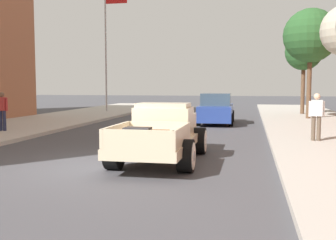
{
  "coord_description": "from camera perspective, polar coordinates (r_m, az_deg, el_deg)",
  "views": [
    {
      "loc": [
        3.83,
        -9.5,
        2.08
      ],
      "look_at": [
        1.32,
        2.73,
        1.0
      ],
      "focal_mm": 43.13,
      "sensor_mm": 36.0,
      "label": 1
    }
  ],
  "objects": [
    {
      "name": "ground_plane",
      "position": [
        10.45,
        -10.22,
        -6.62
      ],
      "size": [
        140.0,
        140.0,
        0.0
      ],
      "primitive_type": "plane",
      "color": "#47474C"
    },
    {
      "name": "hotrod_truck_cream",
      "position": [
        11.31,
        -0.72,
        -1.79
      ],
      "size": [
        2.22,
        4.96,
        1.58
      ],
      "color": "beige",
      "rests_on": "ground"
    },
    {
      "name": "car_background_blue",
      "position": [
        21.85,
        6.82,
        1.46
      ],
      "size": [
        1.94,
        4.34,
        1.65
      ],
      "color": "#284293",
      "rests_on": "ground"
    },
    {
      "name": "pedestrian_sidewalk_left",
      "position": [
        18.48,
        -22.39,
        1.49
      ],
      "size": [
        0.53,
        0.22,
        1.65
      ],
      "color": "#232847",
      "rests_on": "sidewalk_left"
    },
    {
      "name": "pedestrian_sidewalk_right",
      "position": [
        14.9,
        20.25,
        0.81
      ],
      "size": [
        0.53,
        0.22,
        1.65
      ],
      "color": "brown",
      "rests_on": "sidewalk_right"
    },
    {
      "name": "flagpole",
      "position": [
        30.56,
        -8.39,
        11.83
      ],
      "size": [
        1.74,
        0.16,
        9.16
      ],
      "color": "#B2B2B7",
      "rests_on": "sidewalk_left"
    },
    {
      "name": "street_tree_third",
      "position": [
        25.05,
        19.49,
        11.13
      ],
      "size": [
        3.1,
        3.1,
        6.33
      ],
      "color": "brown",
      "rests_on": "sidewalk_right"
    },
    {
      "name": "street_tree_farthest",
      "position": [
        28.81,
        18.65,
        9.07
      ],
      "size": [
        2.48,
        2.48,
        5.41
      ],
      "color": "brown",
      "rests_on": "sidewalk_right"
    }
  ]
}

